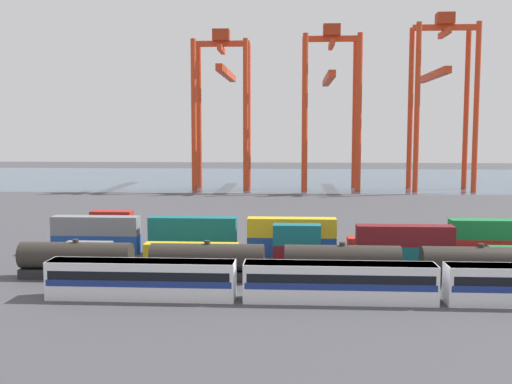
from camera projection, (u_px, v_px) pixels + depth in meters
The scene contains 27 objects.
ground_plane at pixel (340, 216), 122.02m from camera, with size 420.00×420.00×0.00m, color #424247.
harbour_water at pixel (319, 178), 220.16m from camera, with size 400.00×110.00×0.01m, color #384C60.
passenger_train at pixel (339, 281), 60.56m from camera, with size 59.10×3.14×3.90m.
freight_tank_row at pixel (274, 262), 69.09m from camera, with size 59.03×3.08×4.54m.
shipping_container_0 at pixel (88, 252), 79.17m from camera, with size 6.04×2.44×2.60m, color slate.
shipping_container_1 at pixel (191, 253), 78.34m from camera, with size 12.10×2.44×2.60m, color gold.
shipping_container_2 at pixel (297, 255), 77.52m from camera, with size 6.04×2.44×2.60m, color maroon.
shipping_container_3 at pixel (297, 234), 77.26m from camera, with size 6.04×2.44×2.60m, color #146066.
shipping_container_4 at pixel (404, 256), 76.69m from camera, with size 12.10×2.44×2.60m, color #146066.
shipping_container_5 at pixel (405, 236), 76.43m from camera, with size 12.10×2.44×2.60m, color maroon.
shipping_container_10 at pixel (96, 244), 84.90m from camera, with size 12.10×2.44×2.60m, color #1C4299.
shipping_container_11 at pixel (96, 225), 84.64m from camera, with size 12.10×2.44×2.60m, color slate.
shipping_container_12 at pixel (193, 245), 84.07m from camera, with size 12.10×2.44×2.60m, color #146066.
shipping_container_13 at pixel (193, 226), 83.81m from camera, with size 12.10×2.44×2.60m, color #146066.
shipping_container_14 at pixel (292, 246), 83.24m from camera, with size 12.10×2.44×2.60m, color #1C4299.
shipping_container_15 at pixel (292, 227), 82.98m from camera, with size 12.10×2.44×2.60m, color gold.
shipping_container_16 at pixel (392, 247), 82.41m from camera, with size 12.10×2.44×2.60m, color #AD211C.
shipping_container_17 at pixel (495, 248), 81.58m from camera, with size 12.10×2.44×2.60m, color #AD211C.
shipping_container_18 at pixel (496, 229), 81.32m from camera, with size 12.10×2.44×2.60m, color #197538.
shipping_container_19 at pixel (112, 237), 90.54m from camera, with size 6.04×2.44×2.60m, color #197538.
shipping_container_20 at pixel (112, 220), 90.28m from camera, with size 6.04×2.44×2.60m, color #AD211C.
shipping_container_21 at pixel (201, 238), 89.73m from camera, with size 6.04×2.44×2.60m, color gold.
shipping_container_22 at pixel (292, 239), 88.91m from camera, with size 6.04×2.44×2.60m, color maroon.
shipping_container_23 at pixel (384, 240), 88.10m from camera, with size 6.04×2.44×2.60m, color #AD211C.
gantry_crane_west at pixel (223, 92), 179.48m from camera, with size 16.37×40.35×46.04m.
gantry_crane_central at pixel (330, 92), 176.96m from camera, with size 16.54×37.56×47.16m.
gantry_crane_east at pixel (441, 87), 174.79m from camera, with size 17.71×36.64×49.99m.
Camera 1 is at (-9.56, -81.74, 16.98)m, focal length 42.67 mm.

